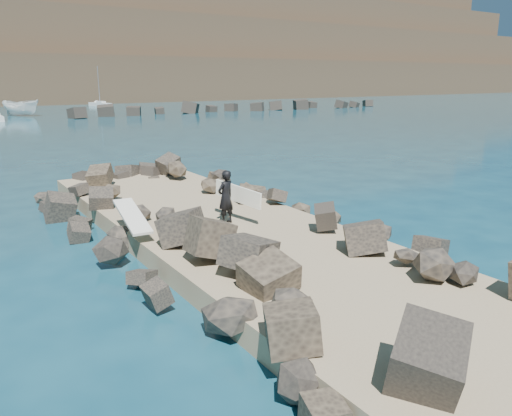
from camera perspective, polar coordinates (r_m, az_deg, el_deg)
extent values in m
plane|color=#0F384C|center=(15.56, -2.02, -4.57)|extent=(800.00, 800.00, 0.00)
cube|color=#8C7759|center=(13.88, 2.26, -5.68)|extent=(6.00, 26.00, 0.60)
cube|color=black|center=(12.89, -9.69, -6.56)|extent=(2.60, 22.00, 1.00)
cube|color=black|center=(15.93, 9.77, -2.42)|extent=(2.60, 22.00, 1.00)
cube|color=black|center=(80.01, -0.90, 11.42)|extent=(52.00, 4.00, 1.20)
cube|color=white|center=(15.25, -13.94, -1.31)|extent=(0.78, 2.38, 0.08)
imported|color=white|center=(77.18, -25.25, 10.34)|extent=(5.41, 6.02, 2.28)
imported|color=black|center=(15.80, -3.50, 1.24)|extent=(0.72, 0.58, 1.72)
cube|color=white|center=(16.01, -2.10, 1.61)|extent=(0.47, 2.11, 0.67)
cube|color=silver|center=(98.48, -17.38, 11.18)|extent=(2.76, 6.13, 0.80)
cylinder|color=gray|center=(98.36, -17.55, 13.29)|extent=(0.12, 0.12, 6.59)
cube|color=silver|center=(97.79, -17.29, 11.46)|extent=(1.35, 1.86, 0.44)
cube|color=silver|center=(112.96, -13.36, 11.81)|extent=(2.61, 6.08, 0.80)
cylinder|color=gray|center=(112.87, -13.47, 13.64)|extent=(0.12, 0.12, 6.53)
cube|color=silver|center=(112.29, -13.25, 12.05)|extent=(1.30, 1.83, 0.44)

